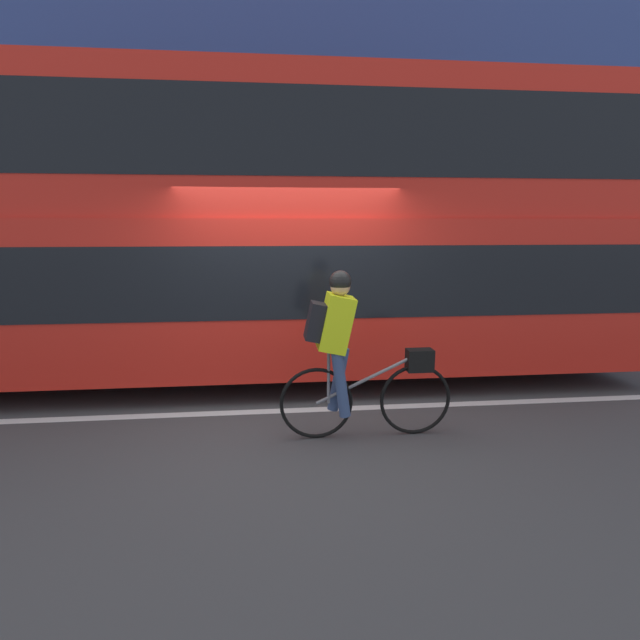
{
  "coord_description": "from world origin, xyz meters",
  "views": [
    {
      "loc": [
        -0.24,
        -5.47,
        2.1
      ],
      "look_at": [
        0.35,
        0.15,
        1.01
      ],
      "focal_mm": 28.0,
      "sensor_mm": 36.0,
      "label": 1
    }
  ],
  "objects": [
    {
      "name": "ground_plane",
      "position": [
        0.0,
        0.0,
        0.0
      ],
      "size": [
        80.0,
        80.0,
        0.0
      ],
      "primitive_type": "plane",
      "color": "#424244"
    },
    {
      "name": "road_center_line",
      "position": [
        0.0,
        -0.05,
        0.0
      ],
      "size": [
        50.0,
        0.14,
        0.01
      ],
      "primitive_type": "cube",
      "color": "silver",
      "rests_on": "ground_plane"
    },
    {
      "name": "sidewalk_curb",
      "position": [
        0.0,
        4.65,
        0.05
      ],
      "size": [
        60.0,
        1.64,
        0.1
      ],
      "color": "gray",
      "rests_on": "ground_plane"
    },
    {
      "name": "building_facade",
      "position": [
        0.0,
        5.62,
        4.06
      ],
      "size": [
        60.0,
        0.3,
        8.12
      ],
      "color": "#33478C",
      "rests_on": "ground_plane"
    },
    {
      "name": "bus",
      "position": [
        -0.32,
        1.34,
        2.12
      ],
      "size": [
        9.92,
        2.45,
        3.84
      ],
      "color": "black",
      "rests_on": "ground_plane"
    },
    {
      "name": "cyclist_on_bike",
      "position": [
        0.53,
        -0.82,
        0.9
      ],
      "size": [
        1.73,
        0.32,
        1.67
      ],
      "color": "black",
      "rests_on": "ground_plane"
    },
    {
      "name": "trash_bin",
      "position": [
        6.78,
        4.57,
        0.53
      ],
      "size": [
        0.54,
        0.54,
        0.86
      ],
      "color": "#515156",
      "rests_on": "sidewalk_curb"
    }
  ]
}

